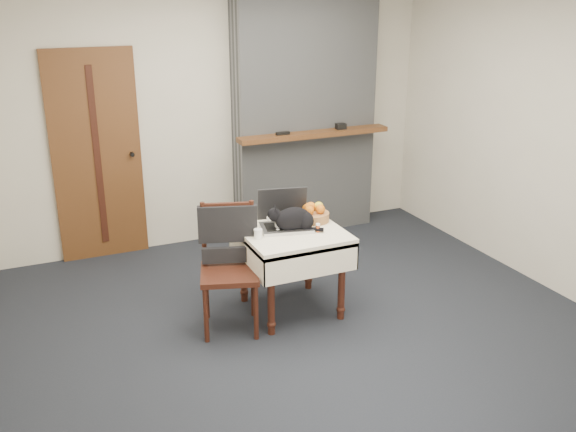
# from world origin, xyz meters

# --- Properties ---
(ground) EXTENTS (4.50, 4.50, 0.00)m
(ground) POSITION_xyz_m (0.00, 0.00, 0.00)
(ground) COLOR black
(ground) RESTS_ON ground
(room_shell) EXTENTS (4.52, 4.01, 2.61)m
(room_shell) POSITION_xyz_m (0.00, 0.46, 1.76)
(room_shell) COLOR beige
(room_shell) RESTS_ON ground
(door) EXTENTS (0.82, 0.10, 2.00)m
(door) POSITION_xyz_m (-1.20, 1.97, 1.00)
(door) COLOR brown
(door) RESTS_ON ground
(chimney) EXTENTS (1.62, 0.48, 2.60)m
(chimney) POSITION_xyz_m (0.90, 1.85, 1.30)
(chimney) COLOR gray
(chimney) RESTS_ON ground
(side_table) EXTENTS (0.78, 0.78, 0.70)m
(side_table) POSITION_xyz_m (0.01, 0.19, 0.59)
(side_table) COLOR #3D1510
(side_table) RESTS_ON ground
(laptop) EXTENTS (0.46, 0.42, 0.30)m
(laptop) POSITION_xyz_m (-0.01, 0.29, 0.77)
(laptop) COLOR #B7B7BC
(laptop) RESTS_ON side_table
(cat) EXTENTS (0.42, 0.27, 0.22)m
(cat) POSITION_xyz_m (0.02, 0.17, 0.79)
(cat) COLOR black
(cat) RESTS_ON side_table
(cream_jar) EXTENTS (0.06, 0.06, 0.07)m
(cream_jar) POSITION_xyz_m (-0.30, 0.13, 0.74)
(cream_jar) COLOR white
(cream_jar) RESTS_ON side_table
(pill_bottle) EXTENTS (0.03, 0.03, 0.07)m
(pill_bottle) POSITION_xyz_m (0.18, 0.06, 0.74)
(pill_bottle) COLOR #AE3D15
(pill_bottle) RESTS_ON side_table
(fruit_basket) EXTENTS (0.26, 0.26, 0.15)m
(fruit_basket) POSITION_xyz_m (0.26, 0.31, 0.76)
(fruit_basket) COLOR #A37641
(fruit_basket) RESTS_ON side_table
(desk_clutter) EXTENTS (0.13, 0.05, 0.01)m
(desk_clutter) POSITION_xyz_m (0.19, 0.20, 0.70)
(desk_clutter) COLOR black
(desk_clutter) RESTS_ON side_table
(chair) EXTENTS (0.55, 0.54, 0.98)m
(chair) POSITION_xyz_m (-0.52, 0.19, 0.62)
(chair) COLOR #3D1510
(chair) RESTS_ON ground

